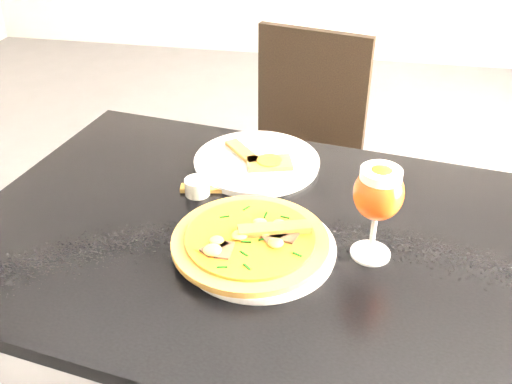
% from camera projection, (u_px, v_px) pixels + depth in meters
% --- Properties ---
extents(dining_table, '(1.30, 0.96, 0.75)m').
position_uv_depth(dining_table, '(266.00, 268.00, 1.17)').
color(dining_table, black).
rests_on(dining_table, ground).
extents(chair_far, '(0.49, 0.49, 0.88)m').
position_uv_depth(chair_far, '(297.00, 155.00, 1.93)').
color(chair_far, black).
rests_on(chair_far, ground).
extents(plate_main, '(0.33, 0.33, 0.02)m').
position_uv_depth(plate_main, '(259.00, 248.00, 1.07)').
color(plate_main, silver).
rests_on(plate_main, dining_table).
extents(pizza, '(0.29, 0.29, 0.03)m').
position_uv_depth(pizza, '(251.00, 239.00, 1.06)').
color(pizza, brown).
rests_on(pizza, plate_main).
extents(plate_second, '(0.37, 0.37, 0.02)m').
position_uv_depth(plate_second, '(257.00, 162.00, 1.34)').
color(plate_second, silver).
rests_on(plate_second, dining_table).
extents(crust_scraps, '(0.18, 0.14, 0.01)m').
position_uv_depth(crust_scraps, '(260.00, 159.00, 1.32)').
color(crust_scraps, brown).
rests_on(crust_scraps, plate_second).
extents(loose_crust, '(0.12, 0.05, 0.01)m').
position_uv_depth(loose_crust, '(208.00, 188.00, 1.25)').
color(loose_crust, brown).
rests_on(loose_crust, dining_table).
extents(sauce_cup, '(0.05, 0.05, 0.04)m').
position_uv_depth(sauce_cup, '(197.00, 186.00, 1.23)').
color(sauce_cup, beige).
rests_on(sauce_cup, dining_table).
extents(beer_glass, '(0.09, 0.09, 0.19)m').
position_uv_depth(beer_glass, '(379.00, 194.00, 0.99)').
color(beer_glass, '#B7BDC0').
rests_on(beer_glass, dining_table).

